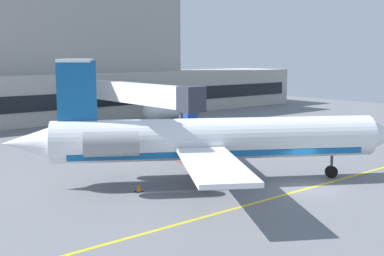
# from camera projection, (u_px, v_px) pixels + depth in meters

# --- Properties ---
(ground) EXTENTS (120.00, 120.00, 0.11)m
(ground) POSITION_uv_depth(u_px,v_px,m) (307.00, 188.00, 33.94)
(ground) COLOR slate
(terminal_building) EXTENTS (77.69, 12.42, 19.11)m
(terminal_building) POSITION_uv_depth(u_px,v_px,m) (77.00, 69.00, 72.45)
(terminal_building) COLOR #ADA89E
(terminal_building) RESTS_ON ground
(jet_bridge_west) EXTENTS (2.40, 22.71, 5.93)m
(jet_bridge_west) POSITION_uv_depth(u_px,v_px,m) (139.00, 94.00, 57.45)
(jet_bridge_west) COLOR silver
(jet_bridge_west) RESTS_ON ground
(regional_jet) EXTENTS (26.02, 20.84, 8.81)m
(regional_jet) POSITION_uv_depth(u_px,v_px,m) (209.00, 139.00, 34.88)
(regional_jet) COLOR white
(regional_jet) RESTS_ON ground
(baggage_tug) EXTENTS (2.40, 3.50, 1.96)m
(baggage_tug) POSITION_uv_depth(u_px,v_px,m) (188.00, 120.00, 62.39)
(baggage_tug) COLOR #1E4CB2
(baggage_tug) RESTS_ON ground
(pushback_tractor) EXTENTS (3.65, 2.61, 1.92)m
(pushback_tractor) POSITION_uv_depth(u_px,v_px,m) (254.00, 127.00, 56.15)
(pushback_tractor) COLOR #E5B20C
(pushback_tractor) RESTS_ON ground
(fuel_tank) EXTENTS (7.69, 3.27, 2.93)m
(fuel_tank) POSITION_uv_depth(u_px,v_px,m) (166.00, 110.00, 67.30)
(fuel_tank) COLOR white
(fuel_tank) RESTS_ON ground
(safety_cone_alpha) EXTENTS (0.47, 0.47, 0.55)m
(safety_cone_alpha) POSITION_uv_depth(u_px,v_px,m) (216.00, 151.00, 45.39)
(safety_cone_alpha) COLOR orange
(safety_cone_alpha) RESTS_ON ground
(safety_cone_bravo) EXTENTS (0.47, 0.47, 0.55)m
(safety_cone_bravo) POSITION_uv_depth(u_px,v_px,m) (139.00, 188.00, 32.77)
(safety_cone_bravo) COLOR orange
(safety_cone_bravo) RESTS_ON ground
(safety_cone_charlie) EXTENTS (0.47, 0.47, 0.55)m
(safety_cone_charlie) POSITION_uv_depth(u_px,v_px,m) (208.00, 167.00, 39.06)
(safety_cone_charlie) COLOR orange
(safety_cone_charlie) RESTS_ON ground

